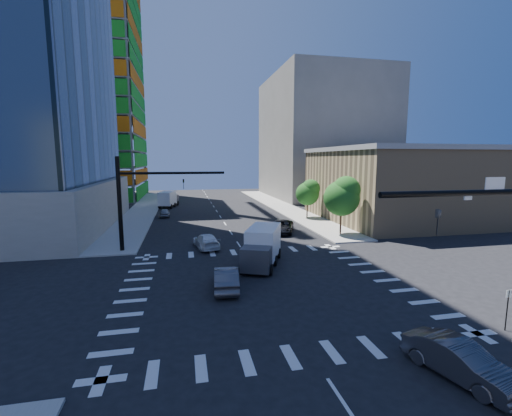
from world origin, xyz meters
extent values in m
plane|color=black|center=(0.00, 0.00, 0.00)|extent=(160.00, 160.00, 0.00)
cube|color=silver|center=(0.00, 0.00, 0.01)|extent=(20.00, 20.00, 0.01)
cube|color=#97958F|center=(12.50, 40.00, 0.07)|extent=(5.00, 60.00, 0.15)
cube|color=#97958F|center=(-12.50, 40.00, 0.07)|extent=(5.00, 60.00, 0.15)
cube|color=#1A901F|center=(-14.90, 62.00, 24.50)|extent=(0.12, 24.00, 49.00)
cube|color=#C4600B|center=(-27.50, 49.40, 24.50)|extent=(24.00, 0.12, 49.00)
cube|color=tan|center=(25.00, 22.00, 5.00)|extent=(20.00, 22.00, 10.00)
cube|color=gray|center=(25.00, 22.00, 10.30)|extent=(20.50, 22.50, 0.60)
cube|color=slate|center=(27.00, 55.00, 14.00)|extent=(24.00, 30.00, 28.00)
cylinder|color=black|center=(6.50, -11.50, 7.55)|extent=(10.00, 0.24, 0.24)
imported|color=black|center=(4.00, -11.50, 6.45)|extent=(0.16, 0.20, 1.00)
cube|color=white|center=(6.50, -11.50, 7.90)|extent=(0.90, 0.04, 0.50)
cylinder|color=black|center=(-11.50, 11.50, 4.65)|extent=(0.40, 0.40, 9.00)
cylinder|color=black|center=(-6.50, 11.50, 7.55)|extent=(10.00, 0.24, 0.24)
imported|color=black|center=(-5.50, 11.50, 6.45)|extent=(0.16, 0.20, 1.00)
cylinder|color=#382316|center=(12.50, 14.00, 1.29)|extent=(0.20, 0.20, 2.27)
sphere|color=#134512|center=(12.50, 14.00, 4.38)|extent=(4.16, 4.16, 4.16)
sphere|color=#2F7527|center=(12.90, 13.70, 5.35)|extent=(3.25, 3.25, 3.25)
cylinder|color=#382316|center=(12.80, 26.00, 1.11)|extent=(0.20, 0.20, 1.92)
sphere|color=#134512|center=(12.80, 26.00, 3.72)|extent=(3.52, 3.52, 3.52)
sphere|color=#2F7527|center=(13.20, 25.70, 4.55)|extent=(2.75, 2.75, 2.75)
cylinder|color=black|center=(10.70, -9.00, 1.10)|extent=(0.06, 0.06, 2.20)
cube|color=silver|center=(10.70, -9.00, 2.00)|extent=(0.30, 0.03, 0.40)
imported|color=#46454A|center=(5.28, -11.81, 0.75)|extent=(2.81, 4.80, 1.49)
imported|color=black|center=(6.08, 16.55, 0.76)|extent=(4.35, 6.04, 1.53)
imported|color=white|center=(-3.43, 11.24, 0.71)|extent=(2.76, 5.16, 1.42)
imported|color=gray|center=(-8.50, 31.75, 0.65)|extent=(1.57, 3.81, 1.29)
imported|color=#4C4B50|center=(-2.83, -0.20, 0.76)|extent=(2.02, 4.74, 1.52)
cube|color=white|center=(0.72, 4.36, 1.86)|extent=(4.08, 5.41, 2.54)
cube|color=#3A3B41|center=(0.72, 4.36, 1.22)|extent=(2.76, 2.50, 1.86)
cube|color=white|center=(-8.27, 43.26, 1.77)|extent=(3.31, 5.06, 2.42)
cube|color=#3A3B41|center=(-8.27, 43.26, 1.16)|extent=(2.49, 2.15, 1.77)
camera|label=1|loc=(-5.51, -22.70, 8.83)|focal=24.00mm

